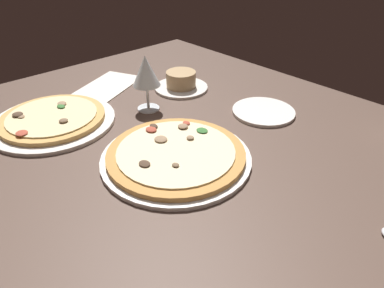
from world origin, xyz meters
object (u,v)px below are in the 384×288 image
(pizza_main, at_px, (176,155))
(side_plate, at_px, (263,112))
(wine_glass_far, at_px, (146,72))
(paper_menu, at_px, (109,86))
(ramekin_on_saucer, at_px, (181,82))
(pizza_side, at_px, (53,119))

(pizza_main, xyz_separation_m, side_plate, (-0.01, 0.33, -0.01))
(side_plate, bearing_deg, wine_glass_far, -137.11)
(pizza_main, height_order, paper_menu, pizza_main)
(ramekin_on_saucer, bearing_deg, side_plate, 11.70)
(pizza_main, xyz_separation_m, paper_menu, (-0.47, 0.11, -0.01))
(pizza_side, distance_m, paper_menu, 0.27)
(pizza_side, height_order, ramekin_on_saucer, ramekin_on_saucer)
(pizza_side, bearing_deg, wine_glass_far, 66.18)
(wine_glass_far, distance_m, paper_menu, 0.25)
(ramekin_on_saucer, relative_size, side_plate, 0.98)
(side_plate, bearing_deg, pizza_main, -89.05)
(side_plate, xyz_separation_m, paper_menu, (-0.46, -0.22, -0.00))
(wine_glass_far, height_order, side_plate, wine_glass_far)
(pizza_main, height_order, pizza_side, same)
(ramekin_on_saucer, xyz_separation_m, paper_menu, (-0.18, -0.16, -0.02))
(ramekin_on_saucer, height_order, side_plate, ramekin_on_saucer)
(paper_menu, bearing_deg, ramekin_on_saucer, 16.85)
(pizza_main, relative_size, side_plate, 1.94)
(pizza_side, bearing_deg, pizza_main, 20.64)
(pizza_main, xyz_separation_m, pizza_side, (-0.35, -0.13, -0.00))
(paper_menu, bearing_deg, side_plate, 0.26)
(pizza_main, bearing_deg, paper_menu, 166.97)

